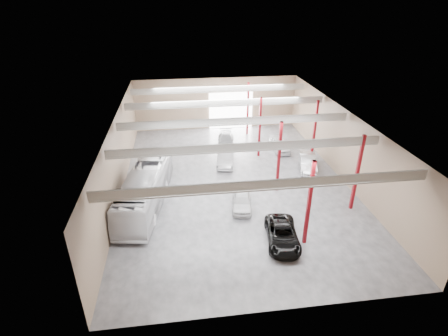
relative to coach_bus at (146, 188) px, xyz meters
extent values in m
cube|color=#424247|center=(8.50, 2.93, -1.68)|extent=(22.00, 32.00, 0.01)
cube|color=#B4B5AF|center=(8.50, 2.93, 5.32)|extent=(22.00, 32.00, 0.12)
cube|color=#826851|center=(8.50, 18.93, 1.82)|extent=(22.00, 0.12, 7.00)
cube|color=#826851|center=(8.50, -13.07, 1.82)|extent=(22.00, 0.12, 7.00)
cube|color=#826851|center=(-2.50, 2.93, 1.82)|extent=(0.12, 32.00, 7.00)
cube|color=#826851|center=(19.50, 2.93, 1.82)|extent=(0.12, 32.00, 7.00)
cube|color=white|center=(10.50, 18.78, 0.82)|extent=(6.00, 0.20, 5.00)
cube|color=maroon|center=(12.30, -7.07, 1.82)|extent=(0.25, 0.25, 7.00)
cube|color=maroon|center=(12.30, 0.93, 1.82)|extent=(0.25, 0.25, 7.00)
cube|color=maroon|center=(12.30, 8.93, 1.82)|extent=(0.25, 0.25, 7.00)
cube|color=maroon|center=(12.30, 15.93, 1.82)|extent=(0.25, 0.25, 7.00)
cube|color=maroon|center=(18.00, -3.07, 1.82)|extent=(0.25, 0.25, 7.00)
cube|color=maroon|center=(18.00, 6.93, 1.82)|extent=(0.25, 0.25, 7.00)
cube|color=#AEAEA9|center=(8.50, -9.07, 4.87)|extent=(21.60, 0.15, 0.60)
cube|color=#AEAEA9|center=(8.50, -9.07, 4.47)|extent=(21.60, 0.10, 0.10)
cube|color=#AEAEA9|center=(8.50, -3.07, 4.87)|extent=(21.60, 0.15, 0.60)
cube|color=#AEAEA9|center=(8.50, -3.07, 4.47)|extent=(21.60, 0.10, 0.10)
cube|color=#AEAEA9|center=(8.50, 2.93, 4.87)|extent=(21.60, 0.15, 0.60)
cube|color=#AEAEA9|center=(8.50, 2.93, 4.47)|extent=(21.60, 0.10, 0.10)
cube|color=#AEAEA9|center=(8.50, 8.93, 4.87)|extent=(21.60, 0.15, 0.60)
cube|color=#AEAEA9|center=(8.50, 8.93, 4.47)|extent=(21.60, 0.10, 0.10)
cube|color=#AEAEA9|center=(8.50, 14.93, 4.87)|extent=(21.60, 0.15, 0.60)
cube|color=#AEAEA9|center=(8.50, 14.93, 4.47)|extent=(21.60, 0.10, 0.10)
imported|color=silver|center=(0.00, 0.00, 0.00)|extent=(4.74, 12.38, 3.37)
imported|color=black|center=(10.60, -6.82, -0.98)|extent=(3.01, 5.34, 1.41)
imported|color=silver|center=(8.40, -1.62, -0.97)|extent=(2.37, 4.42, 1.43)
imported|color=#AFAFB4|center=(8.21, 7.43, -0.86)|extent=(2.65, 5.25, 1.65)
imported|color=slate|center=(8.94, 12.63, -0.98)|extent=(2.68, 5.10, 1.41)
imported|color=silver|center=(16.80, 4.89, -0.90)|extent=(2.80, 5.00, 1.56)
imported|color=silver|center=(15.16, 10.09, -0.93)|extent=(1.88, 4.47, 1.51)
camera|label=1|loc=(3.32, -27.46, 15.64)|focal=28.00mm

